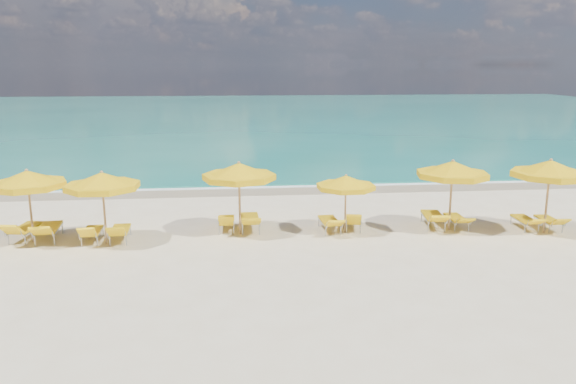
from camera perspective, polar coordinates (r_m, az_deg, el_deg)
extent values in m
plane|color=beige|center=(19.25, 0.45, -4.47)|extent=(120.00, 120.00, 0.00)
cube|color=#147060|center=(66.55, -4.09, 7.84)|extent=(120.00, 80.00, 0.30)
cube|color=tan|center=(26.38, -1.30, 0.28)|extent=(120.00, 2.60, 0.01)
cube|color=white|center=(27.16, -1.43, 0.65)|extent=(120.00, 1.20, 0.03)
cube|color=white|center=(35.96, -12.12, 3.37)|extent=(14.00, 0.36, 0.05)
cube|color=white|center=(43.82, 7.48, 5.20)|extent=(18.00, 0.30, 0.05)
cylinder|color=tan|center=(20.08, -24.71, -1.45)|extent=(0.07, 0.07, 2.36)
cone|color=yellow|center=(19.87, -24.97, 1.33)|extent=(2.45, 2.45, 0.47)
cylinder|color=yellow|center=(19.92, -24.91, 0.68)|extent=(2.47, 2.47, 0.19)
sphere|color=tan|center=(19.83, -25.04, 2.01)|extent=(0.11, 0.11, 0.11)
cylinder|color=tan|center=(19.06, -18.17, -1.67)|extent=(0.07, 0.07, 2.33)
cone|color=yellow|center=(18.85, -18.38, 1.22)|extent=(3.08, 3.08, 0.47)
cylinder|color=yellow|center=(18.89, -18.33, 0.54)|extent=(3.11, 3.11, 0.19)
sphere|color=tan|center=(18.81, -18.43, 1.93)|extent=(0.10, 0.10, 0.10)
cylinder|color=tan|center=(19.23, -4.95, -0.76)|extent=(0.08, 0.08, 2.44)
cone|color=yellow|center=(19.02, -5.00, 2.24)|extent=(2.74, 2.74, 0.49)
cylinder|color=yellow|center=(19.07, -4.99, 1.54)|extent=(2.77, 2.77, 0.20)
sphere|color=tan|center=(18.98, -5.02, 2.99)|extent=(0.11, 0.11, 0.11)
cylinder|color=tan|center=(19.48, 5.85, -1.30)|extent=(0.06, 0.06, 1.99)
cone|color=yellow|center=(19.30, 5.90, 1.11)|extent=(2.60, 2.60, 0.40)
cylinder|color=yellow|center=(19.34, 5.89, 0.54)|extent=(2.62, 2.62, 0.16)
sphere|color=tan|center=(19.26, 5.92, 1.70)|extent=(0.09, 0.09, 0.09)
cylinder|color=tan|center=(20.42, 16.21, -0.45)|extent=(0.08, 0.08, 2.43)
cone|color=yellow|center=(20.22, 16.38, 2.37)|extent=(2.90, 2.90, 0.49)
cylinder|color=yellow|center=(20.26, 16.34, 1.71)|extent=(2.93, 2.93, 0.19)
sphere|color=tan|center=(20.18, 16.43, 3.06)|extent=(0.11, 0.11, 0.11)
cylinder|color=tan|center=(21.25, 24.84, -0.51)|extent=(0.08, 0.08, 2.51)
cone|color=yellow|center=(21.06, 25.10, 2.28)|extent=(3.16, 3.16, 0.50)
cylinder|color=yellow|center=(21.10, 25.04, 1.63)|extent=(3.19, 3.19, 0.20)
sphere|color=tan|center=(21.02, 25.17, 2.97)|extent=(0.11, 0.11, 0.11)
cube|color=yellow|center=(20.78, -25.03, -3.29)|extent=(0.80, 1.43, 0.08)
cube|color=yellow|center=(19.95, -26.30, -3.45)|extent=(0.68, 0.63, 0.46)
cube|color=yellow|center=(20.39, -23.13, -3.34)|extent=(0.75, 1.47, 0.09)
cube|color=yellow|center=(19.42, -23.78, -3.62)|extent=(0.68, 0.67, 0.43)
cube|color=yellow|center=(19.72, -19.26, -3.74)|extent=(0.59, 1.22, 0.07)
cube|color=yellow|center=(18.91, -19.73, -3.88)|extent=(0.56, 0.50, 0.43)
cube|color=yellow|center=(19.51, -16.67, -3.68)|extent=(0.62, 1.28, 0.08)
cube|color=yellow|center=(18.65, -17.05, -3.88)|extent=(0.58, 0.54, 0.42)
cube|color=yellow|center=(20.00, -6.26, -2.85)|extent=(0.54, 1.20, 0.07)
cube|color=yellow|center=(19.19, -6.30, -2.89)|extent=(0.54, 0.44, 0.46)
cube|color=yellow|center=(19.93, -3.90, -2.69)|extent=(0.66, 1.42, 0.09)
cube|color=yellow|center=(18.93, -3.74, -3.03)|extent=(0.64, 0.64, 0.38)
cube|color=yellow|center=(19.82, 4.21, -2.90)|extent=(0.63, 1.29, 0.08)
cube|color=yellow|center=(18.95, 4.83, -3.18)|extent=(0.59, 0.59, 0.36)
cube|color=yellow|center=(20.16, 6.67, -2.77)|extent=(0.74, 1.24, 0.07)
cube|color=yellow|center=(19.37, 6.71, -2.80)|extent=(0.59, 0.52, 0.44)
cube|color=yellow|center=(20.91, 14.51, -2.33)|extent=(0.83, 1.49, 0.09)
cube|color=yellow|center=(19.93, 15.10, -2.63)|extent=(0.71, 0.72, 0.38)
cube|color=yellow|center=(21.08, 16.67, -2.51)|extent=(0.56, 1.21, 0.07)
cube|color=yellow|center=(20.29, 17.55, -2.80)|extent=(0.55, 0.55, 0.31)
cube|color=yellow|center=(21.76, 22.88, -2.54)|extent=(0.57, 1.20, 0.07)
cube|color=yellow|center=(21.01, 23.90, -2.78)|extent=(0.54, 0.55, 0.32)
cube|color=yellow|center=(22.07, 24.91, -2.54)|extent=(0.56, 1.17, 0.07)
cube|color=yellow|center=(21.36, 25.93, -2.74)|extent=(0.53, 0.52, 0.34)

